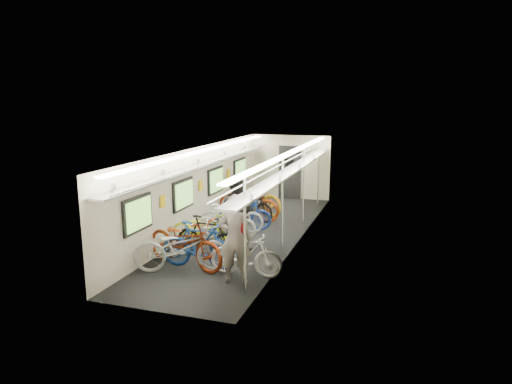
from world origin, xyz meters
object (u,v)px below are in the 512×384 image
Objects in this scene: passenger_mid at (236,213)px; passenger_near at (235,239)px; bicycle_0 at (181,248)px; backpack at (238,223)px; bicycle_1 at (199,245)px.

passenger_near is at bearing 113.26° from passenger_mid.
bicycle_0 is 1.91m from passenger_mid.
passenger_mid reaches higher than backpack.
backpack reaches higher than bicycle_1.
passenger_near is 4.94× the size of backpack.
bicycle_0 is at bearing 73.96° from passenger_mid.
bicycle_0 is at bearing 170.74° from backpack.
bicycle_0 is 5.50× the size of backpack.
passenger_near is (1.33, -0.21, 0.39)m from bicycle_0.
passenger_mid is 2.10m from backpack.
passenger_mid reaches higher than bicycle_0.
bicycle_0 is 1.11× the size of passenger_near.
bicycle_0 is 0.40m from bicycle_1.
bicycle_0 reaches higher than bicycle_1.
bicycle_1 is at bearing 155.54° from backpack.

